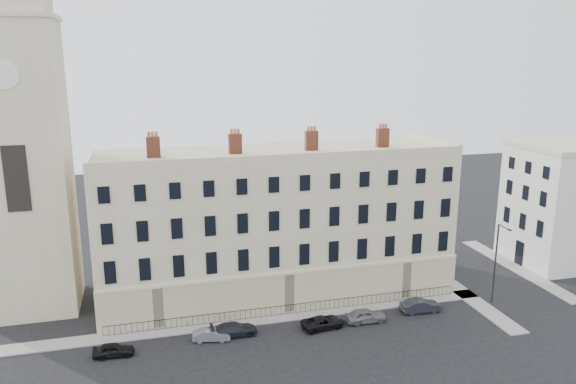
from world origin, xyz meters
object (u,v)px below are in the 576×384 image
(car_b, at_px, (211,335))
(car_a, at_px, (113,350))
(car_d, at_px, (323,322))
(streetlamp, at_px, (496,260))
(car_f, at_px, (421,306))
(car_e, at_px, (365,316))
(car_c, at_px, (234,329))

(car_b, bearing_deg, car_a, 103.48)
(car_d, distance_m, streetlamp, 18.95)
(car_a, bearing_deg, streetlamp, -86.52)
(car_a, xyz_separation_m, car_f, (28.96, 0.85, 0.08))
(car_e, bearing_deg, streetlamp, -86.20)
(car_a, distance_m, car_e, 22.87)
(car_c, bearing_deg, car_e, -94.70)
(car_f, relative_size, streetlamp, 0.48)
(car_e, bearing_deg, car_d, 92.52)
(car_b, height_order, car_c, car_c)
(car_e, distance_m, streetlamp, 14.78)
(car_a, bearing_deg, car_f, -86.09)
(car_f, xyz_separation_m, streetlamp, (8.13, -0.04, 3.99))
(car_a, relative_size, car_b, 1.03)
(car_a, height_order, car_e, car_e)
(car_b, distance_m, car_c, 2.12)
(car_a, distance_m, car_c, 10.43)
(car_a, relative_size, car_f, 0.85)
(car_f, bearing_deg, car_c, 92.74)
(car_b, xyz_separation_m, streetlamp, (28.79, 0.28, 4.10))
(car_c, xyz_separation_m, car_d, (8.21, -0.71, -0.05))
(car_c, bearing_deg, car_a, 93.08)
(car_c, bearing_deg, streetlamp, -91.94)
(car_d, bearing_deg, car_b, 81.30)
(car_e, relative_size, streetlamp, 0.47)
(car_b, relative_size, streetlamp, 0.40)
(car_c, relative_size, streetlamp, 0.50)
(car_d, xyz_separation_m, car_e, (4.27, 0.07, 0.11))
(car_b, relative_size, car_f, 0.83)
(car_a, relative_size, car_e, 0.87)
(car_c, height_order, car_e, car_e)
(car_c, xyz_separation_m, streetlamp, (26.70, -0.07, 4.04))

